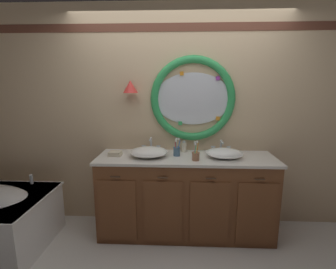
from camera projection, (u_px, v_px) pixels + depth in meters
The scene contains 11 objects.
ground_plane at pixel (177, 245), 2.71m from camera, with size 14.00×14.00×0.00m, color silver.
back_wall_assembly at pixel (180, 117), 3.02m from camera, with size 6.40×0.26×2.60m.
vanity_counter at pixel (186, 195), 2.87m from camera, with size 1.96×0.61×0.92m.
sink_basin_left at pixel (149, 152), 2.76m from camera, with size 0.42×0.42×0.11m.
sink_basin_right at pixel (224, 153), 2.73m from camera, with size 0.40×0.40×0.10m.
faucet_set_left at pixel (151, 146), 2.99m from camera, with size 0.23×0.14×0.17m.
faucet_set_right at pixel (221, 147), 2.95m from camera, with size 0.23×0.15×0.15m.
toothbrush_holder_left at pixel (177, 151), 2.80m from camera, with size 0.08×0.08×0.21m.
toothbrush_holder_right at pixel (196, 156), 2.63m from camera, with size 0.09×0.09×0.21m.
soap_dispenser at pixel (184, 147), 2.96m from camera, with size 0.06×0.06×0.14m.
folded_hand_towel at pixel (115, 154), 2.82m from camera, with size 0.14×0.13×0.05m.
Camera 1 is at (0.01, -2.42, 1.71)m, focal length 26.93 mm.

